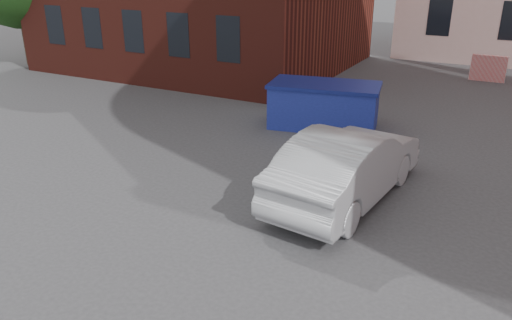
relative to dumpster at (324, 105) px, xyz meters
The scene contains 3 objects.
ground 6.78m from the dumpster, 80.64° to the right, with size 120.00×120.00×0.00m, color #38383A.
dumpster is the anchor object (origin of this frame).
silver_car 4.55m from the dumpster, 63.56° to the right, with size 1.52×4.36×1.44m, color #B7B9BF.
Camera 1 is at (3.57, -6.18, 4.47)m, focal length 35.00 mm.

